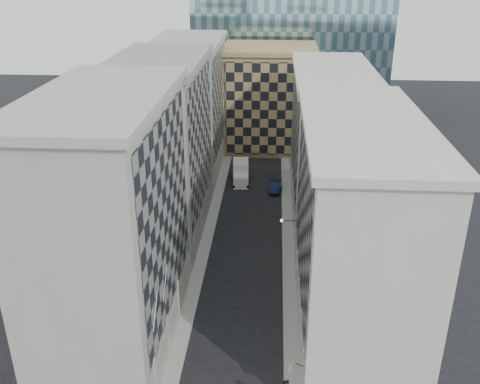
% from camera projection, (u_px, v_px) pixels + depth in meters
% --- Properties ---
extents(sidewalk_west, '(1.50, 100.00, 0.15)m').
position_uv_depth(sidewalk_west, '(207.00, 239.00, 68.99)').
color(sidewalk_west, gray).
rests_on(sidewalk_west, ground).
extents(sidewalk_east, '(1.50, 100.00, 0.15)m').
position_uv_depth(sidewalk_east, '(288.00, 242.00, 68.35)').
color(sidewalk_east, gray).
rests_on(sidewalk_east, ground).
extents(bldg_left_a, '(10.80, 22.80, 23.70)m').
position_uv_depth(bldg_left_a, '(114.00, 225.00, 47.24)').
color(bldg_left_a, '#A09990').
rests_on(bldg_left_a, ground).
extents(bldg_left_b, '(10.80, 22.80, 22.70)m').
position_uv_depth(bldg_left_b, '(163.00, 148.00, 67.50)').
color(bldg_left_b, gray).
rests_on(bldg_left_b, ground).
extents(bldg_left_c, '(10.80, 22.80, 21.70)m').
position_uv_depth(bldg_left_c, '(190.00, 107.00, 87.76)').
color(bldg_left_c, '#A09990').
rests_on(bldg_left_c, ground).
extents(bldg_right_a, '(10.80, 26.80, 20.70)m').
position_uv_depth(bldg_right_a, '(355.00, 227.00, 50.17)').
color(bldg_right_a, beige).
rests_on(bldg_right_a, ground).
extents(bldg_right_b, '(10.80, 28.80, 19.70)m').
position_uv_depth(bldg_right_b, '(330.00, 141.00, 74.98)').
color(bldg_right_b, beige).
rests_on(bldg_right_b, ground).
extents(tan_block, '(16.80, 14.80, 18.80)m').
position_uv_depth(tan_block, '(269.00, 98.00, 99.30)').
color(tan_block, tan).
rests_on(tan_block, ground).
extents(flagpoles_left, '(0.10, 6.33, 2.33)m').
position_uv_depth(flagpoles_left, '(160.00, 296.00, 43.93)').
color(flagpoles_left, gray).
rests_on(flagpoles_left, ground).
extents(bracket_lamp, '(1.98, 0.36, 0.36)m').
position_uv_depth(bracket_lamp, '(283.00, 221.00, 60.45)').
color(bracket_lamp, black).
rests_on(bracket_lamp, ground).
extents(box_truck, '(2.85, 6.16, 3.30)m').
position_uv_depth(box_truck, '(241.00, 173.00, 86.22)').
color(box_truck, white).
rests_on(box_truck, ground).
extents(dark_car, '(2.04, 4.59, 1.47)m').
position_uv_depth(dark_car, '(275.00, 187.00, 83.09)').
color(dark_car, '#0F1837').
rests_on(dark_car, ground).
extents(shop_sign, '(1.19, 0.60, 0.70)m').
position_uv_depth(shop_sign, '(292.00, 368.00, 42.22)').
color(shop_sign, black).
rests_on(shop_sign, ground).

